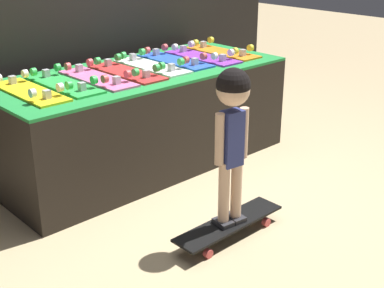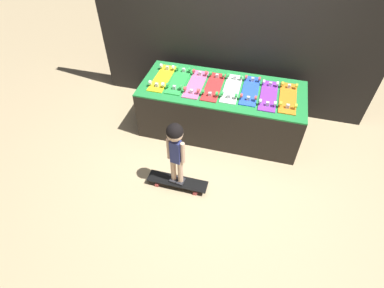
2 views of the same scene
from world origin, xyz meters
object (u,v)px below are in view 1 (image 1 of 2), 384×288
(skateboard_green_on_rack, at_px, (64,83))
(child, at_px, (232,118))
(skateboard_red_on_rack, at_px, (127,71))
(skateboard_on_floor, at_px, (229,225))
(skateboard_white_on_rack, at_px, (151,65))
(skateboard_orange_on_rack, at_px, (222,51))
(skateboard_yellow_on_rack, at_px, (29,90))
(skateboard_pink_on_rack, at_px, (97,77))
(skateboard_purple_on_rack, at_px, (202,56))
(skateboard_blue_on_rack, at_px, (175,60))

(skateboard_green_on_rack, distance_m, child, 1.23)
(skateboard_red_on_rack, height_order, skateboard_on_floor, skateboard_red_on_rack)
(skateboard_red_on_rack, distance_m, skateboard_white_on_rack, 0.24)
(skateboard_green_on_rack, height_order, skateboard_orange_on_rack, same)
(skateboard_on_floor, bearing_deg, skateboard_green_on_rack, 104.96)
(skateboard_on_floor, bearing_deg, skateboard_yellow_on_rack, 115.28)
(skateboard_pink_on_rack, bearing_deg, skateboard_red_on_rack, -0.12)
(skateboard_pink_on_rack, height_order, skateboard_orange_on_rack, same)
(skateboard_green_on_rack, distance_m, skateboard_white_on_rack, 0.72)
(skateboard_pink_on_rack, height_order, skateboard_on_floor, skateboard_pink_on_rack)
(skateboard_yellow_on_rack, xyz_separation_m, skateboard_on_floor, (0.56, -1.18, -0.66))
(skateboard_pink_on_rack, height_order, skateboard_red_on_rack, same)
(skateboard_on_floor, bearing_deg, child, 104.04)
(skateboard_yellow_on_rack, relative_size, skateboard_white_on_rack, 1.00)
(child, bearing_deg, skateboard_green_on_rack, 112.59)
(skateboard_white_on_rack, bearing_deg, skateboard_yellow_on_rack, -179.92)
(skateboard_yellow_on_rack, bearing_deg, skateboard_purple_on_rack, -1.25)
(skateboard_purple_on_rack, distance_m, skateboard_on_floor, 1.60)
(skateboard_red_on_rack, height_order, skateboard_white_on_rack, same)
(skateboard_yellow_on_rack, height_order, skateboard_purple_on_rack, same)
(skateboard_orange_on_rack, height_order, skateboard_on_floor, skateboard_orange_on_rack)
(skateboard_blue_on_rack, height_order, child, child)
(skateboard_on_floor, height_order, child, child)
(skateboard_green_on_rack, relative_size, skateboard_blue_on_rack, 1.00)
(child, bearing_deg, skateboard_on_floor, -68.33)
(skateboard_white_on_rack, height_order, skateboard_on_floor, skateboard_white_on_rack)
(skateboard_white_on_rack, distance_m, skateboard_blue_on_rack, 0.24)
(skateboard_red_on_rack, bearing_deg, skateboard_orange_on_rack, 0.22)
(skateboard_purple_on_rack, relative_size, child, 0.74)
(skateboard_orange_on_rack, distance_m, skateboard_on_floor, 1.76)
(skateboard_white_on_rack, relative_size, child, 0.74)
(skateboard_purple_on_rack, bearing_deg, skateboard_orange_on_rack, 3.57)
(child, bearing_deg, skateboard_purple_on_rack, 59.95)
(skateboard_orange_on_rack, bearing_deg, skateboard_on_floor, -134.11)
(skateboard_green_on_rack, bearing_deg, skateboard_pink_on_rack, -5.83)
(skateboard_orange_on_rack, bearing_deg, skateboard_green_on_rack, 179.15)
(skateboard_yellow_on_rack, bearing_deg, skateboard_on_floor, -64.72)
(skateboard_white_on_rack, xyz_separation_m, child, (-0.41, -1.18, -0.01))
(skateboard_red_on_rack, distance_m, skateboard_on_floor, 1.35)
(skateboard_pink_on_rack, bearing_deg, child, -86.26)
(skateboard_orange_on_rack, bearing_deg, skateboard_pink_on_rack, -179.85)
(skateboard_yellow_on_rack, distance_m, skateboard_green_on_rack, 0.24)
(skateboard_white_on_rack, distance_m, skateboard_on_floor, 1.42)
(skateboard_green_on_rack, bearing_deg, skateboard_orange_on_rack, -0.85)
(skateboard_purple_on_rack, bearing_deg, skateboard_green_on_rack, 178.26)
(skateboard_purple_on_rack, distance_m, child, 1.46)
(skateboard_green_on_rack, height_order, skateboard_purple_on_rack, same)
(skateboard_red_on_rack, xyz_separation_m, skateboard_orange_on_rack, (0.97, 0.00, 0.00))
(skateboard_purple_on_rack, bearing_deg, skateboard_blue_on_rack, 168.17)
(skateboard_yellow_on_rack, distance_m, skateboard_white_on_rack, 0.97)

